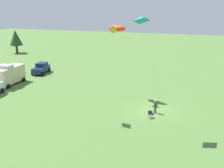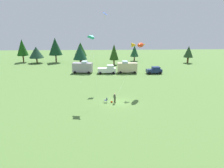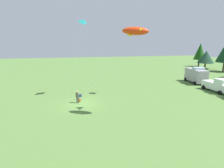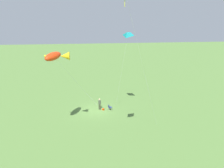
# 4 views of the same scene
# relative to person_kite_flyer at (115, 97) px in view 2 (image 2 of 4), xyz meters

# --- Properties ---
(ground_plane) EXTENTS (160.00, 160.00, 0.00)m
(ground_plane) POSITION_rel_person_kite_flyer_xyz_m (0.41, 0.32, -1.02)
(ground_plane) COLOR #527838
(person_kite_flyer) EXTENTS (0.48, 0.51, 1.74)m
(person_kite_flyer) POSITION_rel_person_kite_flyer_xyz_m (0.00, 0.00, 0.00)
(person_kite_flyer) COLOR #393B2A
(person_kite_flyer) RESTS_ON ground
(folding_chair) EXTENTS (0.59, 0.59, 0.82)m
(folding_chair) POSITION_rel_person_kite_flyer_xyz_m (-1.47, 0.37, -0.53)
(folding_chair) COLOR navy
(folding_chair) RESTS_ON ground
(backpack_on_grass) EXTENTS (0.38, 0.34, 0.22)m
(backpack_on_grass) POSITION_rel_person_kite_flyer_xyz_m (-0.53, 0.28, -0.91)
(backpack_on_grass) COLOR #B73106
(backpack_on_grass) RESTS_ON ground
(van_motorhome_grey) EXTENTS (5.66, 3.24, 3.34)m
(van_motorhome_grey) POSITION_rel_person_kite_flyer_xyz_m (-7.51, 24.44, 0.62)
(van_motorhome_grey) COLOR #A098A2
(van_motorhome_grey) RESTS_ON ground
(truck_white_pickup) EXTENTS (5.04, 2.49, 2.34)m
(truck_white_pickup) POSITION_rel_person_kite_flyer_xyz_m (-0.66, 23.48, 0.08)
(truck_white_pickup) COLOR white
(truck_white_pickup) RESTS_ON ground
(van_camper_beige) EXTENTS (5.44, 2.69, 3.34)m
(van_camper_beige) POSITION_rel_person_kite_flyer_xyz_m (4.86, 23.95, 0.62)
(van_camper_beige) COLOR beige
(van_camper_beige) RESTS_ON ground
(car_navy_hatch) EXTENTS (4.34, 2.51, 1.89)m
(car_navy_hatch) POSITION_rel_person_kite_flyer_xyz_m (12.28, 22.68, -0.07)
(car_navy_hatch) COLOR navy
(car_navy_hatch) RESTS_ON ground
(treeline_distant) EXTENTS (61.56, 10.77, 8.63)m
(treeline_distant) POSITION_rel_person_kite_flyer_xyz_m (-12.00, 40.37, 3.60)
(treeline_distant) COLOR #4E311C
(treeline_distant) RESTS_ON ground
(kite_large_fish) EXTENTS (6.58, 7.74, 9.85)m
(kite_large_fish) POSITION_rel_person_kite_flyer_xyz_m (4.98, 6.25, 8.33)
(kite_large_fish) COLOR red
(kite_large_fish) RESTS_ON ground
(kite_diamond_blue) EXTENTS (6.30, 7.74, 15.64)m
(kite_diamond_blue) POSITION_rel_person_kite_flyer_xyz_m (-1.61, 12.21, 13.72)
(kite_diamond_blue) COLOR blue
(kite_diamond_blue) RESTS_ON ground
(kite_delta_teal) EXTENTS (1.82, 3.86, 11.67)m
(kite_delta_teal) POSITION_rel_person_kite_flyer_xyz_m (-3.69, 1.47, 10.19)
(kite_delta_teal) COLOR teal
(kite_delta_teal) RESTS_ON ground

